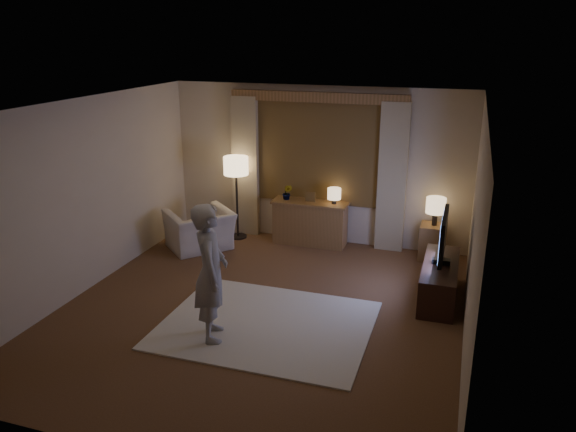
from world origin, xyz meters
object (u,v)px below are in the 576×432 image
at_px(tv_stand, 439,281).
at_px(person, 211,272).
at_px(sideboard, 310,224).
at_px(armchair, 200,230).
at_px(side_table, 433,242).

relative_size(tv_stand, person, 0.86).
relative_size(sideboard, armchair, 1.22).
height_order(side_table, tv_stand, side_table).
bearing_deg(person, sideboard, -27.58).
bearing_deg(side_table, tv_stand, -82.08).
distance_m(sideboard, side_table, 2.01).
xyz_separation_m(sideboard, tv_stand, (2.20, -1.42, -0.10)).
relative_size(armchair, side_table, 1.76).
distance_m(tv_stand, person, 3.12).
bearing_deg(person, armchair, 5.86).
height_order(armchair, side_table, armchair).
bearing_deg(tv_stand, side_table, 97.92).
height_order(armchair, tv_stand, armchair).
bearing_deg(side_table, armchair, -168.77).
bearing_deg(sideboard, tv_stand, -32.89).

